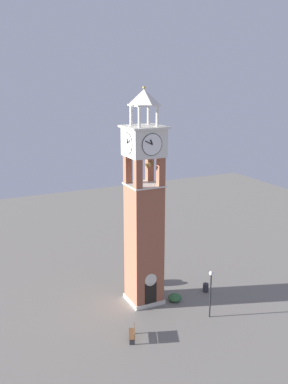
% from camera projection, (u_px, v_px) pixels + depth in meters
% --- Properties ---
extents(ground, '(80.00, 80.00, 0.00)m').
position_uv_depth(ground, '(144.00, 300.00, 39.95)').
color(ground, gray).
extents(clock_tower, '(3.21, 3.21, 18.56)m').
position_uv_depth(clock_tower, '(144.00, 216.00, 37.95)').
color(clock_tower, '#93543D').
rests_on(clock_tower, ground).
extents(park_bench, '(1.03, 1.64, 0.95)m').
position_uv_depth(park_bench, '(133.00, 333.00, 33.96)').
color(park_bench, brown).
rests_on(park_bench, ground).
extents(lamp_post, '(0.36, 0.36, 4.10)m').
position_uv_depth(lamp_post, '(211.00, 286.00, 36.50)').
color(lamp_post, black).
rests_on(lamp_post, ground).
extents(trash_bin, '(0.52, 0.52, 0.80)m').
position_uv_depth(trash_bin, '(206.00, 288.00, 41.44)').
color(trash_bin, '#2D2D33').
rests_on(trash_bin, ground).
extents(shrub_near_entry, '(1.01, 1.01, 0.98)m').
position_uv_depth(shrub_near_entry, '(152.00, 280.00, 42.77)').
color(shrub_near_entry, '#336638').
rests_on(shrub_near_entry, ground).
extents(shrub_left_of_tower, '(1.20, 1.20, 0.64)m').
position_uv_depth(shrub_left_of_tower, '(175.00, 297.00, 39.77)').
color(shrub_left_of_tower, '#336638').
rests_on(shrub_left_of_tower, ground).
extents(shrub_behind_bench, '(0.74, 0.74, 0.90)m').
position_uv_depth(shrub_behind_bench, '(150.00, 278.00, 43.30)').
color(shrub_behind_bench, '#336638').
rests_on(shrub_behind_bench, ground).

